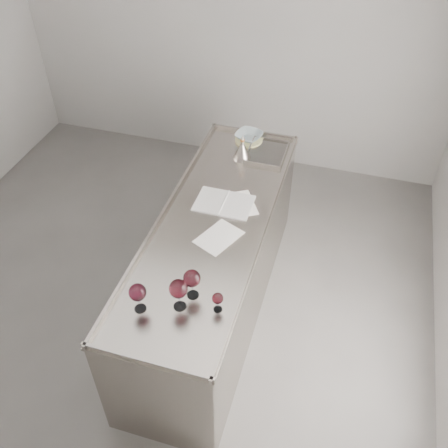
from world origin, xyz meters
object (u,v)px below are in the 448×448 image
(wine_glass_middle, at_px, (192,279))
(wine_glass_small, at_px, (218,299))
(wine_glass_left, at_px, (138,293))
(wine_glass_right, at_px, (178,289))
(notebook, at_px, (224,203))
(wine_funnel, at_px, (242,151))
(ceramic_bowl, at_px, (249,136))
(counter, at_px, (214,266))

(wine_glass_middle, distance_m, wine_glass_small, 0.19)
(wine_glass_left, height_order, wine_glass_right, wine_glass_right)
(wine_glass_right, height_order, notebook, wine_glass_right)
(notebook, xyz_separation_m, wine_funnel, (-0.02, 0.60, 0.06))
(ceramic_bowl, bearing_deg, notebook, -87.70)
(wine_glass_left, xyz_separation_m, wine_glass_right, (0.22, 0.08, 0.01))
(counter, distance_m, ceramic_bowl, 1.18)
(wine_glass_middle, distance_m, ceramic_bowl, 1.75)
(wine_glass_left, bearing_deg, counter, 78.18)
(wine_glass_left, bearing_deg, wine_glass_middle, 35.27)
(counter, distance_m, wine_glass_right, 1.00)
(wine_glass_middle, bearing_deg, notebook, 94.27)
(wine_glass_middle, bearing_deg, wine_glass_small, -19.08)
(wine_glass_small, bearing_deg, notebook, 104.48)
(wine_glass_small, distance_m, notebook, 0.97)
(wine_glass_right, distance_m, wine_glass_small, 0.23)
(counter, relative_size, wine_funnel, 10.91)
(wine_glass_right, bearing_deg, counter, 92.77)
(wine_glass_left, distance_m, wine_glass_middle, 0.32)
(notebook, bearing_deg, wine_glass_right, -88.83)
(wine_glass_middle, xyz_separation_m, notebook, (-0.07, 0.88, -0.14))
(wine_funnel, bearing_deg, wine_glass_right, -88.41)
(wine_glass_left, relative_size, wine_glass_middle, 0.98)
(wine_glass_right, xyz_separation_m, notebook, (-0.02, 0.98, -0.15))
(notebook, bearing_deg, wine_funnel, 92.25)
(ceramic_bowl, bearing_deg, wine_glass_small, -81.27)
(wine_glass_middle, bearing_deg, counter, 97.00)
(ceramic_bowl, bearing_deg, wine_glass_right, -88.29)
(wine_glass_left, bearing_deg, wine_funnel, 84.03)
(wine_glass_small, xyz_separation_m, ceramic_bowl, (-0.28, 1.80, -0.05))
(notebook, relative_size, wine_funnel, 1.86)
(wine_funnel, bearing_deg, notebook, -87.74)
(counter, distance_m, wine_glass_small, 0.96)
(notebook, height_order, ceramic_bowl, ceramic_bowl)
(wine_glass_right, xyz_separation_m, ceramic_bowl, (-0.05, 1.84, -0.11))
(wine_glass_right, bearing_deg, wine_glass_left, -159.28)
(wine_glass_left, xyz_separation_m, notebook, (0.20, 1.06, -0.14))
(wine_glass_small, relative_size, ceramic_bowl, 0.62)
(wine_glass_small, bearing_deg, wine_glass_middle, 160.92)
(ceramic_bowl, bearing_deg, wine_glass_left, -94.84)
(counter, relative_size, ceramic_bowl, 10.97)
(wine_glass_left, xyz_separation_m, wine_glass_small, (0.44, 0.13, -0.05))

